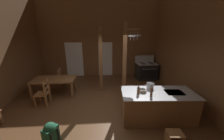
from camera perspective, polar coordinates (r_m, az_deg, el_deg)
ground_plane at (r=4.45m, az=-6.65°, el=-19.18°), size 7.61×8.42×0.10m
wall_back at (r=7.50m, az=-5.92°, el=14.64°), size 7.61×0.14×4.60m
wall_right at (r=4.85m, az=38.61°, el=10.16°), size 0.14×8.42×4.60m
glazed_door_back_left at (r=7.77m, az=-17.04°, el=4.60°), size 1.00×0.01×2.05m
glazed_panel_back_right at (r=7.57m, az=-3.07°, el=5.00°), size 0.84×0.01×2.05m
kitchen_island at (r=4.13m, az=20.18°, el=-15.20°), size 2.21×1.08×0.88m
stove_range at (r=7.33m, az=15.57°, el=-0.36°), size 1.19×0.88×1.32m
support_post_with_pot_rack at (r=4.55m, az=6.34°, el=4.62°), size 0.63×0.28×2.95m
support_post_center at (r=5.36m, az=-5.27°, el=5.01°), size 0.14×0.14×2.95m
step_stool at (r=3.65m, az=27.09°, el=-26.01°), size 0.39×0.31×0.30m
dining_table at (r=5.70m, az=-25.23°, el=-4.45°), size 1.72×0.94×0.74m
ladderback_chair_near_window at (r=6.50m, az=-21.88°, el=-3.43°), size 0.48×0.48×0.95m
ladderback_chair_by_post at (r=5.21m, az=-29.35°, el=-9.39°), size 0.46×0.46×0.95m
backpack at (r=3.51m, az=-26.69°, el=-24.88°), size 0.38×0.39×0.60m
stockpot_on_counter at (r=4.07m, az=17.31°, el=-7.01°), size 0.30×0.23×0.17m
mixing_bowl_on_counter at (r=3.80m, az=14.12°, el=-9.23°), size 0.22×0.22×0.08m
bottle_tall_on_counter at (r=3.61m, az=12.17°, el=-9.30°), size 0.08×0.08×0.28m
bottle_short_on_counter at (r=3.60m, az=17.94°, el=-9.49°), size 0.07×0.07×0.33m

